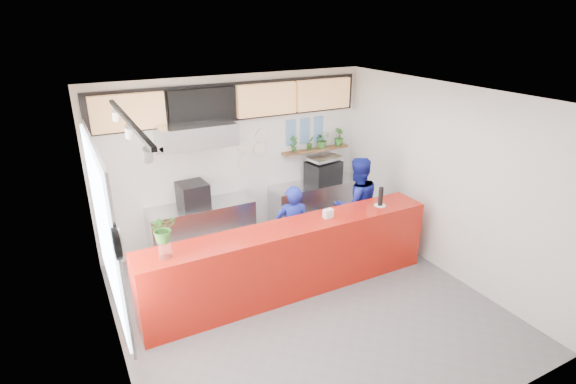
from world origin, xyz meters
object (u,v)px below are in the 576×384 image
object	(u,v)px
panini_oven	(193,195)
pepper_mill	(381,196)
staff_center	(293,230)
espresso_machine	(323,172)
service_counter	(291,259)
staff_right	(356,205)

from	to	relation	value
panini_oven	pepper_mill	world-z (taller)	pepper_mill
staff_center	panini_oven	bearing A→B (deg)	-29.33
pepper_mill	espresso_machine	bearing A→B (deg)	87.41
espresso_machine	service_counter	bearing A→B (deg)	-142.73
service_counter	pepper_mill	distance (m)	1.73
panini_oven	staff_center	world-z (taller)	staff_center
staff_center	service_counter	bearing A→B (deg)	77.56
staff_center	staff_right	xyz separation A→B (m)	(1.33, 0.13, 0.11)
panini_oven	staff_center	xyz separation A→B (m)	(1.21, -1.29, -0.37)
pepper_mill	panini_oven	bearing A→B (deg)	143.87
service_counter	staff_right	bearing A→B (deg)	21.55
panini_oven	pepper_mill	distance (m)	3.10
staff_right	pepper_mill	distance (m)	0.78
espresso_machine	pepper_mill	xyz separation A→B (m)	(-0.08, -1.82, 0.16)
staff_right	staff_center	bearing A→B (deg)	12.48
staff_center	staff_right	bearing A→B (deg)	-157.06
service_counter	staff_center	size ratio (longest dim) A/B	3.03
espresso_machine	pepper_mill	world-z (taller)	pepper_mill
panini_oven	espresso_machine	size ratio (longest dim) A/B	0.74
staff_right	panini_oven	bearing A→B (deg)	-17.60
service_counter	staff_right	distance (m)	1.77
service_counter	panini_oven	xyz separation A→B (m)	(-0.92, 1.80, 0.56)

